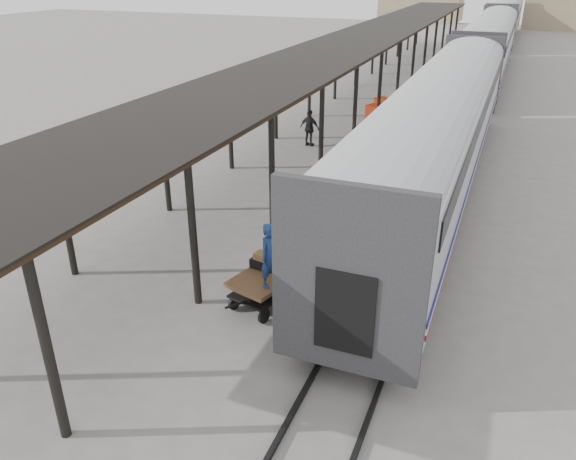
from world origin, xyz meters
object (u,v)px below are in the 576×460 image
(pedestrian, at_px, (310,128))
(baggage_cart, at_px, (272,279))
(luggage_tug, at_px, (379,110))
(porter, at_px, (271,256))

(pedestrian, bearing_deg, baggage_cart, 116.75)
(baggage_cart, distance_m, pedestrian, 14.09)
(luggage_tug, bearing_deg, baggage_cart, -64.02)
(luggage_tug, bearing_deg, porter, -63.49)
(baggage_cart, bearing_deg, pedestrian, 121.53)
(porter, bearing_deg, baggage_cart, 44.59)
(baggage_cart, distance_m, porter, 1.26)
(pedestrian, bearing_deg, luggage_tug, -96.87)
(porter, bearing_deg, pedestrian, 39.61)
(pedestrian, bearing_deg, porter, 117.00)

